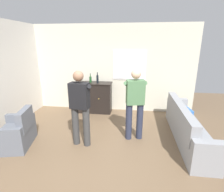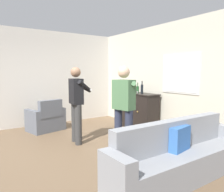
{
  "view_description": "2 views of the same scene",
  "coord_description": "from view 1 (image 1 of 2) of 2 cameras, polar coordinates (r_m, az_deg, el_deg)",
  "views": [
    {
      "loc": [
        0.69,
        -3.06,
        2.21
      ],
      "look_at": [
        0.21,
        0.61,
        1.09
      ],
      "focal_mm": 28.0,
      "sensor_mm": 36.0,
      "label": 1
    },
    {
      "loc": [
        3.91,
        -1.69,
        1.56
      ],
      "look_at": [
        0.16,
        0.86,
        1.07
      ],
      "focal_mm": 35.0,
      "sensor_mm": 36.0,
      "label": 2
    }
  ],
  "objects": [
    {
      "name": "wall_back_with_window",
      "position": [
        5.81,
        0.74,
        8.9
      ],
      "size": [
        5.2,
        0.15,
        2.8
      ],
      "color": "beige",
      "rests_on": "ground"
    },
    {
      "name": "bottle_wine_green",
      "position": [
        5.68,
        -7.05,
        5.46
      ],
      "size": [
        0.07,
        0.07,
        0.29
      ],
      "color": "#1E4C23",
      "rests_on": "sideboard_cabinet"
    },
    {
      "name": "armchair",
      "position": [
        4.49,
        -28.69,
        -10.7
      ],
      "size": [
        0.82,
        1.0,
        0.85
      ],
      "color": "slate",
      "rests_on": "ground"
    },
    {
      "name": "person_standing_right",
      "position": [
        4.02,
        7.49,
        -1.74
      ],
      "size": [
        0.55,
        0.51,
        1.68
      ],
      "color": "#282D42",
      "rests_on": "ground"
    },
    {
      "name": "person_standing_left",
      "position": [
        3.8,
        -10.37,
        -2.98
      ],
      "size": [
        0.55,
        0.5,
        1.68
      ],
      "color": "#383838",
      "rests_on": "ground"
    },
    {
      "name": "sideboard_cabinet",
      "position": [
        5.78,
        -6.2,
        -0.43
      ],
      "size": [
        1.23,
        0.49,
        1.0
      ],
      "color": "black",
      "rests_on": "ground"
    },
    {
      "name": "couch",
      "position": [
        4.54,
        22.95,
        -9.11
      ],
      "size": [
        0.57,
        2.56,
        0.85
      ],
      "color": "gray",
      "rests_on": "ground"
    },
    {
      "name": "ground",
      "position": [
        3.84,
        -4.5,
        -18.38
      ],
      "size": [
        10.4,
        10.4,
        0.0
      ],
      "primitive_type": "plane",
      "color": "brown"
    },
    {
      "name": "bottle_liquor_amber",
      "position": [
        5.56,
        -4.76,
        5.62
      ],
      "size": [
        0.07,
        0.07,
        0.34
      ],
      "color": "black",
      "rests_on": "sideboard_cabinet"
    }
  ]
}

